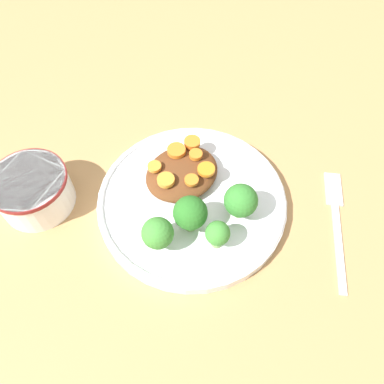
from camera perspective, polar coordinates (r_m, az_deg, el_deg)
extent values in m
plane|color=tan|center=(0.55, 0.00, -1.90)|extent=(4.00, 4.00, 0.00)
cylinder|color=white|center=(0.54, 0.00, -1.40)|extent=(0.27, 0.27, 0.02)
torus|color=white|center=(0.53, 0.00, -0.89)|extent=(0.27, 0.27, 0.01)
cylinder|color=white|center=(0.57, -23.01, 0.19)|extent=(0.10, 0.10, 0.06)
cylinder|color=maroon|center=(0.55, -23.88, 1.68)|extent=(0.11, 0.11, 0.01)
cylinder|color=white|center=(0.56, -23.63, 1.27)|extent=(0.09, 0.09, 0.01)
ellipsoid|color=#5B3319|center=(0.54, -1.55, 2.93)|extent=(0.09, 0.11, 0.03)
cylinder|color=#759E51|center=(0.50, -0.25, -4.61)|extent=(0.02, 0.02, 0.02)
sphere|color=#286B23|center=(0.48, -0.26, -3.20)|extent=(0.05, 0.05, 0.05)
cylinder|color=#7FA85B|center=(0.49, 3.80, -7.32)|extent=(0.01, 0.01, 0.02)
sphere|color=#3D8433|center=(0.47, 3.93, -6.29)|extent=(0.03, 0.03, 0.03)
cylinder|color=#7FA85B|center=(0.49, -5.06, -7.47)|extent=(0.01, 0.01, 0.02)
sphere|color=#3D8433|center=(0.47, -5.26, -6.26)|extent=(0.04, 0.04, 0.04)
cylinder|color=#7FA85B|center=(0.51, 7.16, -2.75)|extent=(0.01, 0.01, 0.02)
sphere|color=#337A2D|center=(0.49, 7.45, -1.30)|extent=(0.05, 0.05, 0.05)
cylinder|color=orange|center=(0.51, -4.00, 1.84)|extent=(0.02, 0.02, 0.01)
cylinder|color=orange|center=(0.54, -2.39, 6.34)|extent=(0.03, 0.03, 0.01)
cylinder|color=orange|center=(0.52, 2.18, 3.46)|extent=(0.02, 0.02, 0.01)
cylinder|color=orange|center=(0.53, -5.74, 3.88)|extent=(0.02, 0.02, 0.01)
cylinder|color=orange|center=(0.51, -0.07, 1.82)|extent=(0.02, 0.02, 0.00)
cylinder|color=orange|center=(0.54, 0.57, 5.73)|extent=(0.02, 0.02, 0.01)
cylinder|color=orange|center=(0.55, 0.03, 7.61)|extent=(0.02, 0.02, 0.01)
cube|color=#BDBDBD|center=(0.55, 21.51, -7.75)|extent=(0.10, 0.11, 0.01)
cube|color=#BDBDBD|center=(0.60, 20.78, 0.50)|extent=(0.06, 0.06, 0.01)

